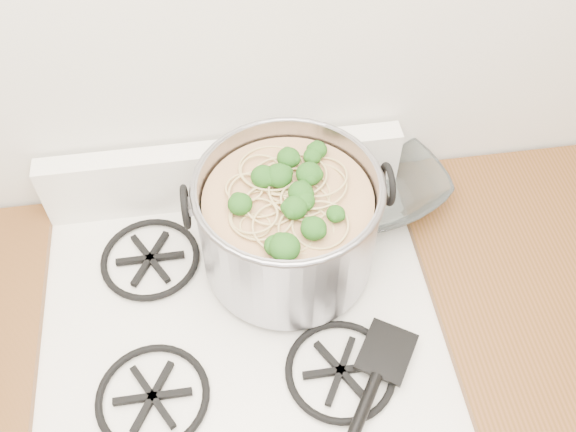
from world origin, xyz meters
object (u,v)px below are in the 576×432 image
at_px(stock_pot, 288,224).
at_px(spatula, 387,350).
at_px(glass_bowl, 376,190).
at_px(gas_range, 251,407).

height_order(stock_pot, spatula, stock_pot).
relative_size(stock_pot, glass_bowl, 3.41).
bearing_deg(spatula, gas_range, -173.33).
distance_m(stock_pot, spatula, 0.30).
xyz_separation_m(spatula, glass_bowl, (0.07, 0.37, 0.00)).
bearing_deg(stock_pot, spatula, -58.02).
xyz_separation_m(gas_range, glass_bowl, (0.32, 0.25, 0.50)).
height_order(gas_range, glass_bowl, glass_bowl).
bearing_deg(gas_range, glass_bowl, 37.16).
relative_size(spatula, glass_bowl, 2.78).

